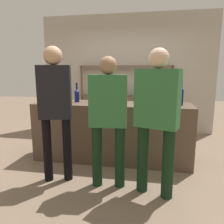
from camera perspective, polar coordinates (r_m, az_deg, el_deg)
name	(u,v)px	position (r m, az deg, el deg)	size (l,w,h in m)	color
ground_plane	(112,159)	(3.83, 0.00, -12.09)	(16.00, 16.00, 0.00)	#7A6651
bar_counter	(112,132)	(3.67, 0.00, -5.16)	(2.56, 0.65, 0.96)	brown
back_wall	(126,74)	(5.43, 3.71, 9.82)	(4.16, 0.12, 2.80)	#B2A899
back_shelf	(125,88)	(5.27, 3.41, 6.26)	(2.22, 0.18, 1.61)	brown
counter_bottle_0	(178,95)	(3.70, 16.82, 4.19)	(0.09, 0.09, 0.33)	#0F1956
counter_bottle_1	(181,96)	(3.52, 17.58, 4.06)	(0.08, 0.08, 0.38)	#0F1956
counter_bottle_2	(77,95)	(3.76, -9.15, 4.41)	(0.08, 0.08, 0.33)	#0F1956
wine_glass	(66,95)	(3.68, -12.02, 4.27)	(0.08, 0.08, 0.17)	silver
ice_bucket	(98,97)	(3.68, -3.78, 4.01)	(0.20, 0.20, 0.19)	#B2B2B7
customer_center	(108,113)	(2.70, -0.97, -0.34)	(0.48, 0.24, 1.65)	black
customer_right	(157,113)	(2.55, 11.63, -0.21)	(0.53, 0.36, 1.73)	black
customer_left	(55,103)	(2.93, -14.63, 2.31)	(0.45, 0.28, 1.79)	black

